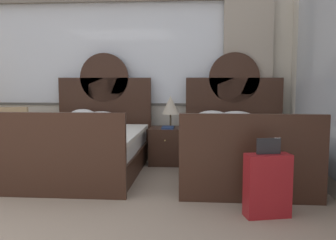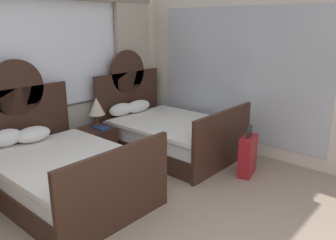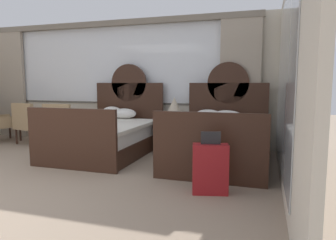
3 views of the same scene
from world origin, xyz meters
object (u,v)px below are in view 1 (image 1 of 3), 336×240
(table_lamp_on_nightstand, at_px, (170,105))
(suitcase_on_floor, at_px, (267,185))
(armchair_by_window_left, at_px, (13,134))
(bed_near_mirror, at_px, (240,150))
(bed_near_window, at_px, (87,148))
(book_on_nightstand, at_px, (168,128))
(nightstand_between_beds, at_px, (166,146))

(table_lamp_on_nightstand, distance_m, suitcase_on_floor, 2.51)
(armchair_by_window_left, bearing_deg, bed_near_mirror, -6.01)
(bed_near_window, bearing_deg, bed_near_mirror, 0.01)
(bed_near_mirror, height_order, armchair_by_window_left, bed_near_mirror)
(bed_near_mirror, relative_size, armchair_by_window_left, 2.42)
(bed_near_window, distance_m, book_on_nightstand, 1.24)
(bed_near_window, relative_size, table_lamp_on_nightstand, 4.43)
(suitcase_on_floor, bearing_deg, table_lamp_on_nightstand, 116.50)
(bed_near_window, xyz_separation_m, table_lamp_on_nightstand, (1.12, 0.68, 0.55))
(bed_near_mirror, distance_m, nightstand_between_beds, 1.24)
(table_lamp_on_nightstand, bearing_deg, book_on_nightstand, -101.83)
(bed_near_mirror, height_order, nightstand_between_beds, bed_near_mirror)
(table_lamp_on_nightstand, relative_size, armchair_by_window_left, 0.55)
(book_on_nightstand, bearing_deg, table_lamp_on_nightstand, 78.17)
(bed_near_window, distance_m, armchair_by_window_left, 1.32)
(bed_near_window, height_order, nightstand_between_beds, bed_near_window)
(nightstand_between_beds, distance_m, suitcase_on_floor, 2.44)
(bed_near_window, relative_size, bed_near_mirror, 1.00)
(book_on_nightstand, relative_size, armchair_by_window_left, 0.29)
(nightstand_between_beds, height_order, suitcase_on_floor, suitcase_on_floor)
(bed_near_window, height_order, book_on_nightstand, bed_near_window)
(nightstand_between_beds, bearing_deg, suitcase_on_floor, -61.95)
(bed_near_mirror, height_order, suitcase_on_floor, bed_near_mirror)
(table_lamp_on_nightstand, bearing_deg, bed_near_window, -148.86)
(bed_near_mirror, relative_size, suitcase_on_floor, 2.88)
(bed_near_window, distance_m, table_lamp_on_nightstand, 1.42)
(table_lamp_on_nightstand, height_order, armchair_by_window_left, table_lamp_on_nightstand)
(armchair_by_window_left, bearing_deg, suitcase_on_floor, -28.20)
(bed_near_window, xyz_separation_m, suitcase_on_floor, (2.21, -1.51, -0.05))
(book_on_nightstand, bearing_deg, armchair_by_window_left, -175.40)
(nightstand_between_beds, bearing_deg, table_lamp_on_nightstand, 25.75)
(nightstand_between_beds, xyz_separation_m, armchair_by_window_left, (-2.33, -0.29, 0.20))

